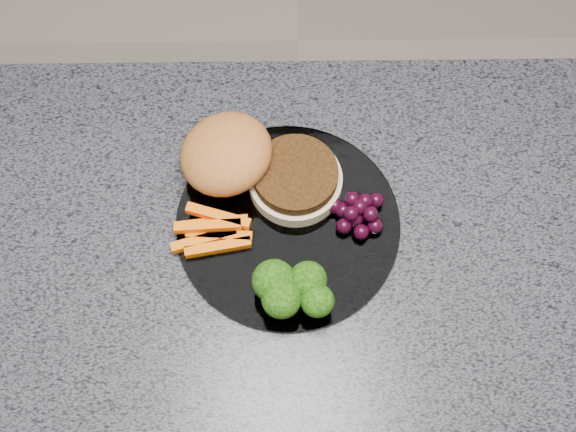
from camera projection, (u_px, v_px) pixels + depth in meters
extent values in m
plane|color=#A39789|center=(305.00, 422.00, 1.72)|extent=(4.00, 4.00, 0.00)
cube|color=#51301B|center=(310.00, 377.00, 1.33)|extent=(1.20, 0.60, 0.86)
cube|color=#464650|center=(320.00, 288.00, 0.92)|extent=(1.20, 0.60, 0.04)
cylinder|color=white|center=(288.00, 224.00, 0.93)|extent=(0.26, 0.26, 0.01)
cylinder|color=beige|center=(295.00, 181.00, 0.94)|extent=(0.13, 0.13, 0.02)
cylinder|color=#46260D|center=(296.00, 174.00, 0.92)|extent=(0.12, 0.12, 0.02)
ellipsoid|color=#A75E29|center=(226.00, 157.00, 0.93)|extent=(0.13, 0.13, 0.06)
cube|color=#F96504|center=(215.00, 223.00, 0.92)|extent=(0.08, 0.02, 0.01)
cube|color=#F96504|center=(219.00, 235.00, 0.91)|extent=(0.08, 0.02, 0.01)
cube|color=#F96504|center=(204.00, 240.00, 0.91)|extent=(0.08, 0.03, 0.01)
cube|color=#F96504|center=(218.00, 216.00, 0.91)|extent=(0.08, 0.03, 0.01)
cube|color=#F96504|center=(208.00, 226.00, 0.91)|extent=(0.08, 0.01, 0.01)
cube|color=#F96504|center=(218.00, 247.00, 0.91)|extent=(0.08, 0.02, 0.01)
cylinder|color=#4F7D2D|center=(274.00, 289.00, 0.88)|extent=(0.02, 0.02, 0.02)
ellipsoid|color=#0E3206|center=(274.00, 281.00, 0.86)|extent=(0.05, 0.05, 0.04)
cylinder|color=#4F7D2D|center=(308.00, 287.00, 0.88)|extent=(0.01, 0.01, 0.02)
ellipsoid|color=#0E3206|center=(308.00, 280.00, 0.86)|extent=(0.04, 0.04, 0.04)
cylinder|color=#4F7D2D|center=(282.00, 306.00, 0.87)|extent=(0.02, 0.02, 0.02)
ellipsoid|color=#0E3206|center=(281.00, 299.00, 0.85)|extent=(0.04, 0.04, 0.04)
cylinder|color=#4F7D2D|center=(317.00, 307.00, 0.87)|extent=(0.01, 0.01, 0.02)
ellipsoid|color=#0E3206|center=(317.00, 301.00, 0.85)|extent=(0.04, 0.04, 0.03)
sphere|color=black|center=(356.00, 219.00, 0.92)|extent=(0.02, 0.02, 0.02)
sphere|color=black|center=(370.00, 213.00, 0.92)|extent=(0.02, 0.02, 0.02)
sphere|color=black|center=(360.00, 202.00, 0.93)|extent=(0.02, 0.02, 0.02)
sphere|color=black|center=(343.00, 210.00, 0.92)|extent=(0.02, 0.02, 0.02)
sphere|color=black|center=(344.00, 226.00, 0.91)|extent=(0.02, 0.02, 0.02)
sphere|color=black|center=(361.00, 232.00, 0.91)|extent=(0.02, 0.02, 0.02)
sphere|color=black|center=(375.00, 226.00, 0.91)|extent=(0.02, 0.02, 0.02)
sphere|color=black|center=(376.00, 200.00, 0.93)|extent=(0.02, 0.02, 0.02)
sphere|color=black|center=(335.00, 206.00, 0.92)|extent=(0.02, 0.02, 0.02)
sphere|color=black|center=(360.00, 207.00, 0.91)|extent=(0.02, 0.02, 0.02)
sphere|color=black|center=(351.00, 213.00, 0.91)|extent=(0.02, 0.02, 0.02)
sphere|color=black|center=(371.00, 214.00, 0.91)|extent=(0.02, 0.02, 0.02)
sphere|color=black|center=(352.00, 199.00, 0.91)|extent=(0.02, 0.02, 0.02)
sphere|color=black|center=(365.00, 201.00, 0.91)|extent=(0.02, 0.02, 0.02)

